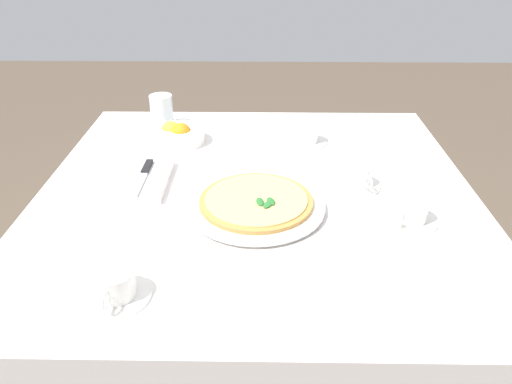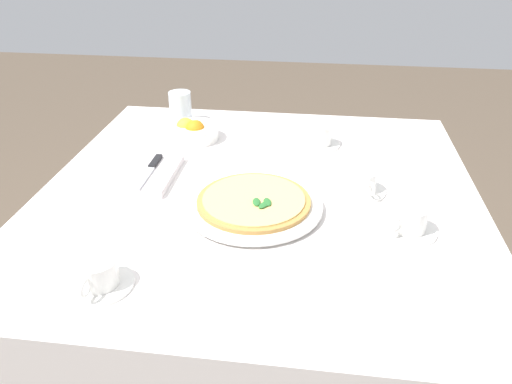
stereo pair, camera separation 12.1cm
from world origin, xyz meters
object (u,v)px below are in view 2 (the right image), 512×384
object	(u,v)px
pizza_plate	(253,205)
dinner_knife	(150,170)
water_glass_center_back	(181,109)
napkin_folded	(150,174)
citrus_bowl	(194,131)
coffee_cup_far_right	(361,183)
pizza	(253,200)
coffee_cup_far_left	(409,221)
coffee_cup_near_right	(98,275)
coffee_cup_back_corner	(319,136)

from	to	relation	value
pizza_plate	dinner_knife	distance (m)	0.32
water_glass_center_back	dinner_knife	world-z (taller)	water_glass_center_back
pizza_plate	napkin_folded	distance (m)	0.32
dinner_knife	citrus_bowl	bearing A→B (deg)	169.02
dinner_knife	coffee_cup_far_right	bearing A→B (deg)	90.33
pizza	water_glass_center_back	world-z (taller)	water_glass_center_back
pizza_plate	pizza	distance (m)	0.01
coffee_cup_far_left	water_glass_center_back	distance (m)	0.89
coffee_cup_near_right	water_glass_center_back	distance (m)	0.85
coffee_cup_back_corner	dinner_knife	bearing A→B (deg)	-58.51
pizza_plate	napkin_folded	size ratio (longest dim) A/B	1.51
coffee_cup_near_right	water_glass_center_back	world-z (taller)	water_glass_center_back
pizza_plate	coffee_cup_back_corner	size ratio (longest dim) A/B	2.55
pizza	coffee_cup_near_right	distance (m)	0.40
pizza	dinner_knife	world-z (taller)	pizza
coffee_cup_far_right	citrus_bowl	xyz separation A→B (m)	(-0.27, -0.50, 0.00)
napkin_folded	dinner_knife	size ratio (longest dim) A/B	1.13
napkin_folded	coffee_cup_near_right	bearing A→B (deg)	5.69
coffee_cup_far_left	water_glass_center_back	xyz separation A→B (m)	(-0.58, -0.68, 0.02)
citrus_bowl	coffee_cup_back_corner	bearing A→B (deg)	90.45
pizza	coffee_cup_back_corner	size ratio (longest dim) A/B	2.10
citrus_bowl	coffee_cup_far_left	bearing A→B (deg)	53.64
coffee_cup_far_right	napkin_folded	xyz separation A→B (m)	(-0.00, -0.56, -0.02)
pizza	coffee_cup_back_corner	distance (m)	0.42
coffee_cup_back_corner	citrus_bowl	size ratio (longest dim) A/B	0.87
dinner_knife	citrus_bowl	distance (m)	0.28
pizza_plate	coffee_cup_near_right	distance (m)	0.40
coffee_cup_far_right	coffee_cup_far_left	size ratio (longest dim) A/B	1.00
coffee_cup_near_right	napkin_folded	world-z (taller)	coffee_cup_near_right
coffee_cup_back_corner	citrus_bowl	distance (m)	0.39
pizza_plate	coffee_cup_near_right	xyz separation A→B (m)	(0.31, -0.25, 0.02)
water_glass_center_back	citrus_bowl	size ratio (longest dim) A/B	0.70
pizza_plate	coffee_cup_far_left	size ratio (longest dim) A/B	2.55
pizza_plate	dinner_knife	xyz separation A→B (m)	(-0.12, -0.30, 0.01)
coffee_cup_back_corner	water_glass_center_back	distance (m)	0.49
coffee_cup_back_corner	coffee_cup_near_right	size ratio (longest dim) A/B	0.98
napkin_folded	coffee_cup_far_left	bearing A→B (deg)	75.18
coffee_cup_back_corner	coffee_cup_far_left	xyz separation A→B (m)	(0.44, 0.21, -0.00)
dinner_knife	citrus_bowl	world-z (taller)	citrus_bowl
water_glass_center_back	coffee_cup_near_right	bearing A→B (deg)	4.42
coffee_cup_far_left	napkin_folded	distance (m)	0.68
dinner_knife	napkin_folded	bearing A→B (deg)	180.00
coffee_cup_back_corner	napkin_folded	distance (m)	0.52
pizza_plate	pizza	size ratio (longest dim) A/B	1.21
citrus_bowl	water_glass_center_back	bearing A→B (deg)	-150.48
coffee_cup_far_right	citrus_bowl	bearing A→B (deg)	-118.30
coffee_cup_near_right	pizza	bearing A→B (deg)	141.10
pizza_plate	dinner_knife	bearing A→B (deg)	-112.57
coffee_cup_far_left	water_glass_center_back	world-z (taller)	water_glass_center_back
water_glass_center_back	dinner_knife	bearing A→B (deg)	3.09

